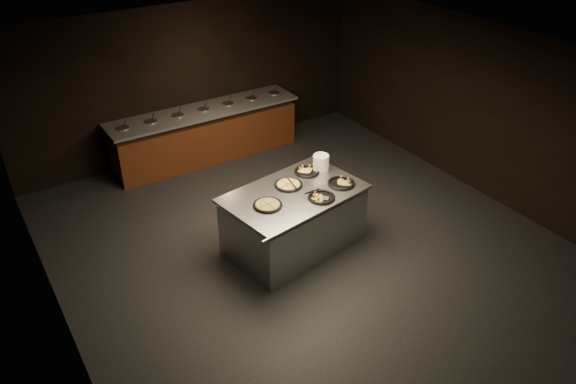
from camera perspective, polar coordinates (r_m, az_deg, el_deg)
name	(u,v)px	position (r m, az deg, el deg)	size (l,w,h in m)	color
room	(312,165)	(7.76, 2.47, 2.71)	(7.02, 8.02, 2.92)	black
salad_bar	(206,137)	(11.00, -8.30, 5.55)	(3.70, 0.83, 1.18)	#602316
serving_counter	(294,221)	(8.35, 0.59, -2.97)	(2.17, 1.59, 0.96)	#BABCC1
plate_stack	(321,163)	(8.62, 3.37, 3.01)	(0.24, 0.24, 0.24)	white
pan_veggie_whole	(268,205)	(7.76, -2.09, -1.30)	(0.41, 0.41, 0.04)	black
pan_cheese_whole	(288,185)	(8.22, 0.05, 0.76)	(0.41, 0.41, 0.04)	black
pan_cheese_slices_a	(307,171)	(8.58, 1.94, 2.12)	(0.39, 0.39, 0.04)	black
pan_cheese_slices_b	(322,197)	(7.94, 3.43, -0.51)	(0.39, 0.39, 0.04)	black
pan_veggie_slices	(341,183)	(8.30, 5.43, 0.91)	(0.40, 0.40, 0.04)	black
server_left	(289,183)	(8.14, 0.08, 0.92)	(0.16, 0.34, 0.17)	#BABCC1
server_right	(315,193)	(7.90, 2.81, -0.13)	(0.28, 0.29, 0.18)	#BABCC1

